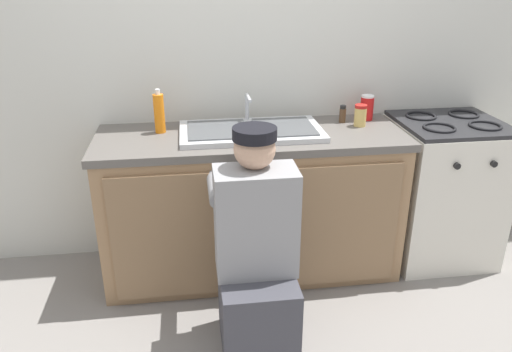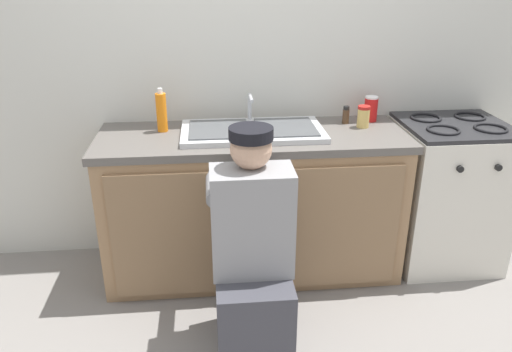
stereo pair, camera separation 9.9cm
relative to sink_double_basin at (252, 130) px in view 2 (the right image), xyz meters
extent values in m
plane|color=gray|center=(0.00, -0.30, -0.89)|extent=(12.00, 12.00, 0.00)
cube|color=silver|center=(0.00, 0.35, 0.36)|extent=(6.00, 0.10, 2.50)
cube|color=#997551|center=(0.00, 0.00, -0.48)|extent=(1.71, 0.60, 0.83)
cube|color=#866747|center=(-0.41, -0.31, -0.48)|extent=(0.75, 0.02, 0.73)
cube|color=#866747|center=(0.41, -0.31, -0.48)|extent=(0.75, 0.02, 0.73)
cube|color=#5B5651|center=(0.00, 0.00, -0.04)|extent=(1.75, 0.62, 0.04)
cube|color=silver|center=(0.00, 0.00, 0.00)|extent=(0.80, 0.44, 0.03)
cube|color=#4C4F51|center=(-0.19, 0.00, 0.01)|extent=(0.33, 0.35, 0.01)
cube|color=#4C4F51|center=(0.19, 0.00, 0.01)|extent=(0.33, 0.35, 0.01)
cylinder|color=#B7BABF|center=(0.00, 0.19, 0.07)|extent=(0.02, 0.02, 0.18)
cylinder|color=#B7BABF|center=(0.00, 0.11, 0.16)|extent=(0.02, 0.16, 0.02)
cube|color=silver|center=(1.21, 0.00, -0.46)|extent=(0.62, 0.60, 0.87)
cube|color=#262628|center=(1.21, 0.00, -0.01)|extent=(0.61, 0.59, 0.02)
torus|color=black|center=(1.07, -0.12, 0.01)|extent=(0.19, 0.19, 0.02)
torus|color=black|center=(1.35, -0.12, 0.01)|extent=(0.19, 0.19, 0.02)
torus|color=black|center=(1.07, 0.12, 0.01)|extent=(0.19, 0.19, 0.02)
torus|color=black|center=(1.35, 0.12, 0.01)|extent=(0.19, 0.19, 0.02)
cylinder|color=black|center=(1.10, -0.31, -0.15)|extent=(0.04, 0.02, 0.04)
cylinder|color=black|center=(1.32, -0.31, -0.15)|extent=(0.04, 0.02, 0.04)
cube|color=#3F3F47|center=(-0.06, -0.70, -0.69)|extent=(0.36, 0.40, 0.40)
cube|color=gray|center=(-0.06, -0.64, -0.23)|extent=(0.38, 0.22, 0.52)
sphere|color=tan|center=(-0.06, -0.60, 0.11)|extent=(0.19, 0.19, 0.19)
cylinder|color=black|center=(-0.06, -0.60, 0.18)|extent=(0.20, 0.20, 0.06)
cube|color=black|center=(-0.06, -0.52, 0.16)|extent=(0.13, 0.09, 0.02)
cylinder|color=gray|center=(-0.23, -0.44, -0.14)|extent=(0.08, 0.30, 0.08)
cylinder|color=gray|center=(0.11, -0.44, -0.14)|extent=(0.08, 0.30, 0.08)
cylinder|color=red|center=(0.74, 0.18, 0.05)|extent=(0.08, 0.08, 0.14)
cylinder|color=white|center=(0.74, 0.18, 0.13)|extent=(0.08, 0.08, 0.01)
cylinder|color=#513823|center=(0.58, 0.14, 0.02)|extent=(0.04, 0.04, 0.08)
cylinder|color=black|center=(0.58, 0.14, 0.08)|extent=(0.04, 0.04, 0.02)
cylinder|color=orange|center=(-0.51, 0.10, 0.09)|extent=(0.06, 0.06, 0.22)
cylinder|color=white|center=(-0.51, 0.10, 0.22)|extent=(0.03, 0.03, 0.03)
cylinder|color=#DBB760|center=(0.66, 0.06, 0.04)|extent=(0.07, 0.07, 0.11)
cylinder|color=#B21E19|center=(0.66, 0.06, 0.10)|extent=(0.07, 0.07, 0.02)
camera|label=1|loc=(-0.34, -2.67, 0.87)|focal=35.00mm
camera|label=2|loc=(-0.24, -2.68, 0.87)|focal=35.00mm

